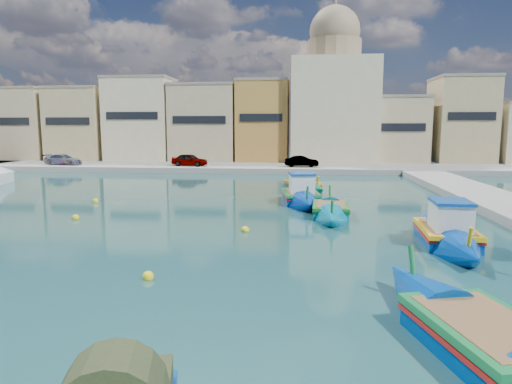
% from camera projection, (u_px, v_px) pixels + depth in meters
% --- Properties ---
extents(ground, '(160.00, 160.00, 0.00)m').
position_uv_depth(ground, '(141.00, 247.00, 18.12)').
color(ground, '#143D3D').
rests_on(ground, ground).
extents(north_quay, '(80.00, 8.00, 0.60)m').
position_uv_depth(north_quay, '(244.00, 168.00, 49.60)').
color(north_quay, gray).
rests_on(north_quay, ground).
extents(north_townhouses, '(83.20, 7.87, 10.19)m').
position_uv_depth(north_townhouses, '(305.00, 125.00, 55.52)').
color(north_townhouses, tan).
rests_on(north_townhouses, ground).
extents(church_block, '(10.00, 10.00, 19.10)m').
position_uv_depth(church_block, '(333.00, 96.00, 55.33)').
color(church_block, beige).
rests_on(church_block, ground).
extents(parked_cars, '(29.87, 2.31, 1.30)m').
position_uv_depth(parked_cars, '(167.00, 160.00, 48.80)').
color(parked_cars, '#4C1919').
rests_on(parked_cars, north_quay).
extents(luzzu_turquoise_cabin, '(2.55, 9.05, 2.87)m').
position_uv_depth(luzzu_turquoise_cabin, '(446.00, 235.00, 18.57)').
color(luzzu_turquoise_cabin, '#003A9D').
rests_on(luzzu_turquoise_cabin, ground).
extents(luzzu_blue_cabin, '(3.09, 8.51, 2.94)m').
position_uv_depth(luzzu_blue_cabin, '(301.00, 197.00, 28.55)').
color(luzzu_blue_cabin, '#00329F').
rests_on(luzzu_blue_cabin, ground).
extents(luzzu_cyan_mid, '(2.10, 7.74, 2.27)m').
position_uv_depth(luzzu_cyan_mid, '(330.00, 211.00, 24.40)').
color(luzzu_cyan_mid, '#007DA5').
rests_on(luzzu_cyan_mid, ground).
extents(luzzu_green, '(4.52, 7.22, 2.24)m').
position_uv_depth(luzzu_green, '(303.00, 187.00, 34.52)').
color(luzzu_green, '#0B7447').
rests_on(luzzu_green, ground).
extents(luzzu_blue_south, '(4.27, 9.33, 2.63)m').
position_uv_depth(luzzu_blue_south, '(487.00, 344.00, 9.42)').
color(luzzu_blue_south, '#0042A3').
rests_on(luzzu_blue_south, ground).
extents(mooring_buoys, '(22.93, 19.40, 0.36)m').
position_uv_depth(mooring_buoys, '(225.00, 221.00, 22.56)').
color(mooring_buoys, yellow).
rests_on(mooring_buoys, ground).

